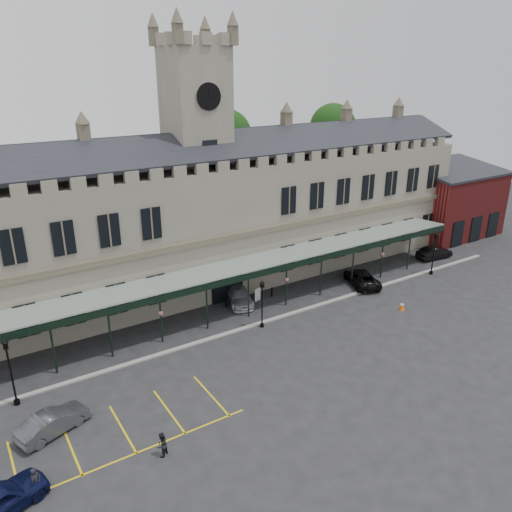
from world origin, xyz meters
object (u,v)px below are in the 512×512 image
lamp_post_right (434,249)px  car_taxi (239,295)px  car_left_b (53,422)px  clock_tower (197,151)px  lamp_post_left (9,366)px  car_van (362,278)px  car_right_b (434,253)px  lamp_post_mid (262,300)px  sign_board (258,295)px  person_b (162,445)px  station_building (201,221)px  traffic_cone (402,306)px  person_a (36,482)px

lamp_post_right → car_taxi: lamp_post_right is taller
car_left_b → car_taxi: (18.17, 9.11, 0.01)m
clock_tower → lamp_post_left: (-18.95, -11.06, -10.22)m
car_van → car_right_b: bearing=-154.5°
lamp_post_mid → sign_board: 5.33m
car_taxi → person_b: bearing=-115.2°
lamp_post_left → station_building: bearing=30.1°
station_building → car_left_b: bearing=-139.4°
traffic_cone → sign_board: sign_board is taller
car_taxi → lamp_post_left: bearing=-147.6°
station_building → sign_board: 9.09m
lamp_post_mid → lamp_post_left: bearing=-179.8°
station_building → car_taxi: station_building is taller
lamp_post_left → car_left_b: lamp_post_left is taller
lamp_post_right → car_taxi: 21.14m
lamp_post_mid → traffic_cone: size_ratio=5.67×
traffic_cone → car_right_b: (12.79, 6.87, 0.34)m
lamp_post_mid → sign_board: lamp_post_mid is taller
car_right_b → person_b: person_b is taller
clock_tower → sign_board: (2.33, -6.63, -12.50)m
lamp_post_right → car_van: (-8.09, 1.96, -2.08)m
lamp_post_left → lamp_post_mid: (18.90, 0.06, -0.37)m
clock_tower → traffic_cone: (12.21, -15.11, -12.74)m
lamp_post_right → person_b: size_ratio=3.11×
station_building → person_a: (-19.20, -19.39, -5.66)m
car_left_b → car_right_b: bearing=-101.0°
lamp_post_right → person_a: size_ratio=2.92×
traffic_cone → person_b: (-25.04, -5.26, 0.39)m
lamp_post_left → car_van: 32.09m
station_building → car_taxi: bearing=-83.6°
clock_tower → car_right_b: bearing=-18.2°
clock_tower → lamp_post_right: clock_tower is taller
sign_board → car_taxi: size_ratio=0.25×
car_taxi → person_b: (-13.49, -14.37, 0.04)m
lamp_post_mid → person_a: 21.01m
lamp_post_mid → car_van: 13.31m
station_building → person_b: (-12.82, -20.28, -5.71)m
traffic_cone → sign_board: 13.02m
clock_tower → lamp_post_mid: clock_tower is taller
lamp_post_right → car_taxi: size_ratio=0.96×
lamp_post_mid → car_taxi: lamp_post_mid is taller
lamp_post_mid → person_b: (-12.78, -9.37, -1.76)m
station_building → traffic_cone: station_building is taller
lamp_post_left → person_a: lamp_post_left is taller
lamp_post_mid → sign_board: (2.38, 4.37, -1.91)m
person_b → car_left_b: bearing=-81.8°
car_right_b → lamp_post_right: bearing=131.7°
lamp_post_left → lamp_post_mid: lamp_post_left is taller
car_van → person_a: 33.83m
lamp_post_mid → traffic_cone: 13.11m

